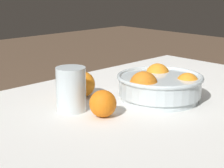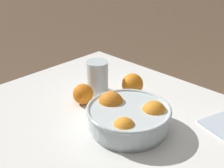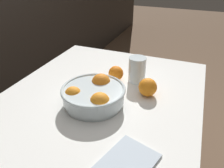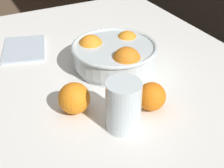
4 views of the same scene
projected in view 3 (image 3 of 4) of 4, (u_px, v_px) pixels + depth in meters
The scene contains 6 objects.
dining_table at pixel (94, 121), 0.95m from camera, with size 1.17×0.85×0.74m.
fruit_bowl at pixel (94, 95), 0.89m from camera, with size 0.26×0.26×0.10m.
juice_glass at pixel (137, 71), 1.05m from camera, with size 0.08×0.08×0.12m.
orange_loose_near_bowl at pixel (148, 87), 0.95m from camera, with size 0.08×0.08×0.08m, color orange.
orange_loose_front at pixel (116, 73), 1.07m from camera, with size 0.07×0.07×0.07m, color orange.
napkin at pixel (126, 164), 0.64m from camera, with size 0.19×0.14×0.01m, color silver.
Camera 3 is at (-0.66, -0.34, 1.27)m, focal length 35.00 mm.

